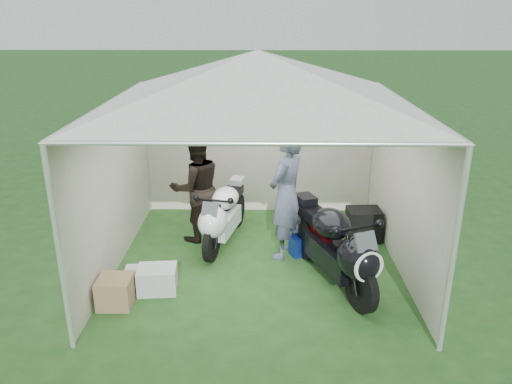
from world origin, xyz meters
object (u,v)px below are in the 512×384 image
canopy_tent (258,83)px  crate_0 (157,279)px  motorcycle_white (223,214)px  crate_2 (138,277)px  motorcycle_black (337,246)px  paddock_stand (303,245)px  crate_1 (116,291)px  person_dark_jacket (197,188)px  person_blue_jacket (286,195)px  equipment_box (363,224)px

canopy_tent → crate_0: (-1.30, -0.86, -2.41)m
crate_0 → motorcycle_white: bearing=61.4°
crate_0 → crate_2: size_ratio=1.49×
canopy_tent → motorcycle_white: size_ratio=3.07×
motorcycle_black → paddock_stand: size_ratio=5.18×
canopy_tent → motorcycle_black: canopy_tent is taller
motorcycle_white → crate_0: bearing=-105.3°
motorcycle_black → crate_0: bearing=162.9°
canopy_tent → motorcycle_white: bearing=136.3°
crate_1 → person_dark_jacket: bearing=67.7°
crate_0 → person_blue_jacket: bearing=31.1°
person_blue_jacket → crate_1: 2.68m
motorcycle_white → crate_2: size_ratio=5.52×
crate_2 → paddock_stand: bearing=22.3°
person_dark_jacket → equipment_box: person_dark_jacket is taller
paddock_stand → crate_1: bearing=-150.0°
motorcycle_white → person_dark_jacket: (-0.41, 0.21, 0.35)m
person_dark_jacket → crate_0: bearing=53.0°
canopy_tent → motorcycle_white: (-0.54, 0.52, -2.06)m
person_blue_jacket → equipment_box: person_blue_jacket is taller
equipment_box → crate_0: bearing=-151.8°
person_blue_jacket → crate_0: bearing=-26.0°
person_blue_jacket → paddock_stand: bearing=130.9°
motorcycle_white → crate_2: (-1.04, -1.24, -0.39)m
motorcycle_black → crate_1: motorcycle_black is taller
equipment_box → crate_0: 3.38m
person_blue_jacket → equipment_box: (1.26, 0.56, -0.70)m
motorcycle_white → crate_0: size_ratio=3.70×
person_blue_jacket → crate_2: (-2.00, -0.90, -0.84)m
crate_2 → crate_1: bearing=-108.9°
crate_0 → crate_2: crate_0 is taller
motorcycle_black → equipment_box: motorcycle_black is taller
motorcycle_white → equipment_box: (2.22, 0.22, -0.25)m
crate_0 → crate_1: 0.56m
motorcycle_white → equipment_box: size_ratio=3.57×
crate_0 → crate_2: (-0.29, 0.14, -0.04)m
person_blue_jacket → crate_0: size_ratio=3.86×
equipment_box → motorcycle_white: bearing=-174.5°
person_blue_jacket → motorcycle_white: bearing=-77.0°
paddock_stand → crate_1: 2.82m
person_dark_jacket → crate_2: size_ratio=5.19×
person_blue_jacket → equipment_box: bearing=147.0°
person_blue_jacket → crate_1: person_blue_jacket is taller
equipment_box → crate_1: 3.94m
person_dark_jacket → person_blue_jacket: bearing=132.8°
motorcycle_white → crate_1: (-1.20, -1.72, -0.33)m
crate_1 → equipment_box: bearing=29.4°
canopy_tent → person_dark_jacket: size_ratio=3.27×
motorcycle_white → equipment_box: bearing=18.8°
person_blue_jacket → motorcycle_black: bearing=68.7°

